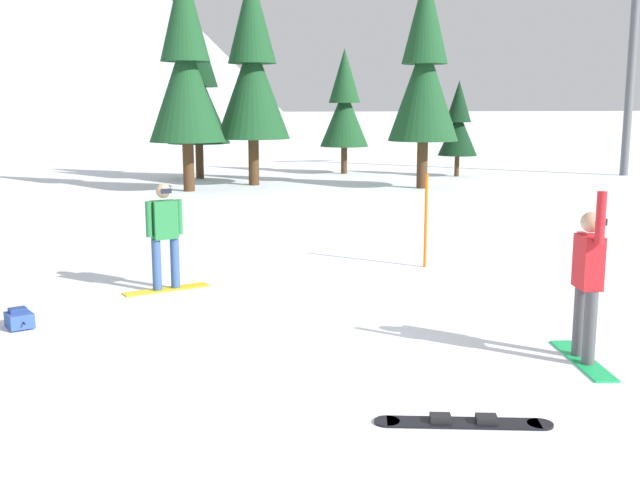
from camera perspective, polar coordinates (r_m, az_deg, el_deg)
The scene contains 13 objects.
ground_plane at distance 9.35m, azimuth -3.04°, elevation -8.89°, with size 800.00×800.00×0.00m, color white.
snowboarder_foreground at distance 9.50m, azimuth 19.53°, elevation -2.89°, with size 0.65×1.51×2.09m.
snowboarder_midground at distance 12.73m, azimuth -11.63°, elevation 0.45°, with size 1.47×0.63×1.79m.
loose_snowboard_near_right at distance 7.64m, azimuth 10.75°, elevation -13.33°, with size 1.71×0.83×0.09m.
backpack_blue at distance 11.34m, azimuth -21.74°, elevation -5.56°, with size 0.44×0.55×0.27m.
trail_marker_pole at distance 14.45m, azimuth 7.99°, elevation 1.42°, with size 0.06×0.06×1.77m, color orange.
pine_tree_tall at distance 28.54m, azimuth 7.88°, elevation 12.62°, with size 2.60×2.60×8.00m.
pine_tree_broad at distance 34.50m, azimuth 1.85°, elevation 10.08°, with size 2.19×2.19×5.58m.
pine_tree_short at distance 33.66m, azimuth 10.38°, elevation 8.57°, with size 1.70×1.70×4.13m.
pine_tree_young at distance 29.54m, azimuth -5.13°, elevation 12.74°, with size 2.83×2.83×8.14m.
pine_tree_leaning at distance 32.55m, azimuth -9.21°, elevation 11.03°, with size 2.62×2.62×6.71m.
pine_tree_slender at distance 27.70m, azimuth -10.11°, elevation 12.70°, with size 2.70×2.70×8.05m.
ski_lift_tower at distance 36.40m, azimuth 22.62°, elevation 14.76°, with size 3.12×0.36×11.57m.
Camera 1 is at (-2.20, -8.57, 3.04)m, focal length 42.41 mm.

